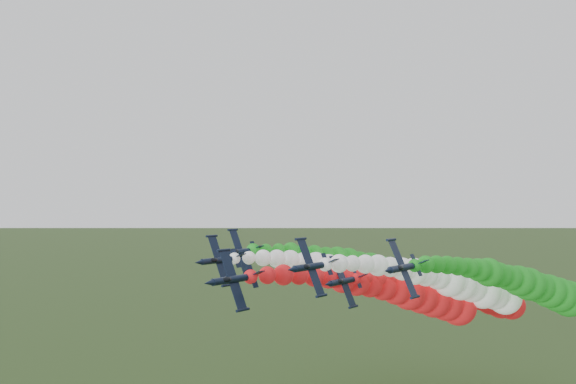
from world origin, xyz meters
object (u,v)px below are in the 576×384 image
(jet_outer_left, at_px, (384,271))
(jet_outer_right, at_px, (534,287))
(jet_trail, at_px, (474,295))
(jet_inner_left, at_px, (378,278))
(jet_inner_right, at_px, (464,285))
(jet_lead, at_px, (413,296))

(jet_outer_left, bearing_deg, jet_outer_right, -0.07)
(jet_trail, bearing_deg, jet_outer_left, -169.55)
(jet_inner_left, xyz_separation_m, jet_outer_left, (-4.11, 9.90, 0.50))
(jet_inner_right, distance_m, jet_outer_right, 14.66)
(jet_inner_left, distance_m, jet_inner_right, 20.33)
(jet_inner_left, relative_size, jet_trail, 1.01)
(jet_inner_left, distance_m, jet_outer_left, 10.73)
(jet_inner_left, relative_size, jet_outer_left, 1.00)
(jet_inner_left, bearing_deg, jet_inner_right, 2.07)
(jet_inner_left, bearing_deg, jet_trail, 38.72)
(jet_outer_right, bearing_deg, jet_lead, -133.57)
(jet_lead, relative_size, jet_inner_left, 1.00)
(jet_inner_right, bearing_deg, jet_lead, -123.76)
(jet_trail, bearing_deg, jet_inner_right, -76.92)
(jet_lead, relative_size, jet_outer_right, 1.00)
(jet_outer_right, bearing_deg, jet_inner_left, -162.78)
(jet_inner_left, distance_m, jet_outer_right, 33.28)
(jet_lead, height_order, jet_inner_left, jet_inner_left)
(jet_lead, distance_m, jet_outer_left, 26.15)
(jet_inner_right, height_order, jet_outer_right, jet_inner_right)
(jet_lead, distance_m, jet_inner_left, 16.54)
(jet_inner_left, bearing_deg, jet_outer_left, 112.56)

